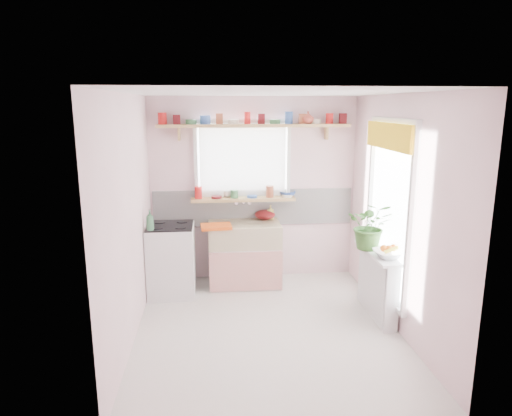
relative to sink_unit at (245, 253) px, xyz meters
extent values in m
plane|color=silver|center=(0.15, -1.29, -0.43)|extent=(3.20, 3.20, 0.00)
plane|color=white|center=(0.15, -1.29, 2.07)|extent=(3.20, 3.20, 0.00)
plane|color=#FDD4DA|center=(0.15, 0.31, 0.82)|extent=(2.80, 0.00, 2.80)
plane|color=#FDD4DA|center=(0.15, -2.89, 0.82)|extent=(2.80, 0.00, 2.80)
plane|color=#FDD4DA|center=(-1.25, -1.29, 0.82)|extent=(0.00, 3.20, 3.20)
plane|color=#FDD4DA|center=(1.55, -1.29, 0.82)|extent=(0.00, 3.20, 3.20)
cube|color=white|center=(0.15, 0.29, 0.57)|extent=(2.74, 0.03, 0.50)
cube|color=pink|center=(0.15, 0.29, 0.37)|extent=(2.74, 0.02, 0.12)
cube|color=white|center=(0.00, 0.30, 1.22)|extent=(1.20, 0.01, 1.00)
cube|color=white|center=(0.00, 0.24, 1.22)|extent=(1.15, 0.02, 0.95)
cube|color=white|center=(1.54, -1.09, 0.82)|extent=(0.01, 1.10, 1.90)
cube|color=yellow|center=(1.46, -1.09, 1.63)|extent=(0.03, 1.20, 0.28)
cube|color=white|center=(0.00, 0.01, -0.16)|extent=(0.85, 0.55, 0.55)
cube|color=#E15042|center=(0.00, -0.27, -0.16)|extent=(0.95, 0.02, 0.53)
cube|color=#C5B290|center=(0.00, 0.01, 0.27)|extent=(0.95, 0.55, 0.30)
cylinder|color=silver|center=(0.00, 0.26, 0.67)|extent=(0.03, 0.22, 0.03)
cube|color=white|center=(-0.95, -0.24, 0.02)|extent=(0.58, 0.58, 0.90)
cube|color=black|center=(-0.95, -0.24, 0.47)|extent=(0.56, 0.56, 0.02)
cylinder|color=black|center=(-1.09, -0.38, 0.49)|extent=(0.14, 0.14, 0.01)
cylinder|color=black|center=(-0.81, -0.38, 0.49)|extent=(0.14, 0.14, 0.01)
cylinder|color=black|center=(-1.09, -0.10, 0.49)|extent=(0.14, 0.14, 0.01)
cylinder|color=black|center=(-0.81, -0.10, 0.49)|extent=(0.14, 0.14, 0.01)
cube|color=white|center=(1.45, -1.09, -0.06)|extent=(0.15, 0.90, 0.75)
cube|color=white|center=(1.42, -1.09, 0.33)|extent=(0.22, 0.95, 0.03)
cube|color=tan|center=(0.00, 0.19, 0.71)|extent=(1.40, 0.22, 0.04)
cube|color=tan|center=(0.15, 0.18, 1.69)|extent=(2.52, 0.24, 0.04)
cylinder|color=red|center=(-1.03, 0.18, 1.77)|extent=(0.11, 0.11, 0.12)
cylinder|color=#590F14|center=(-0.85, 0.18, 1.77)|extent=(0.11, 0.11, 0.12)
cylinder|color=#3F7F4C|center=(-0.67, 0.18, 1.74)|extent=(0.11, 0.11, 0.06)
cylinder|color=#3359A5|center=(-0.49, 0.18, 1.77)|extent=(0.11, 0.11, 0.12)
cylinder|color=#A55133|center=(-0.30, 0.18, 1.77)|extent=(0.11, 0.11, 0.12)
cylinder|color=silver|center=(-0.12, 0.18, 1.74)|extent=(0.11, 0.11, 0.06)
cylinder|color=red|center=(0.06, 0.18, 1.77)|extent=(0.11, 0.11, 0.12)
cylinder|color=#590F14|center=(0.24, 0.18, 1.77)|extent=(0.11, 0.11, 0.12)
cylinder|color=#3F7F4C|center=(0.42, 0.18, 1.74)|extent=(0.11, 0.11, 0.06)
cylinder|color=#3359A5|center=(0.60, 0.18, 1.77)|extent=(0.11, 0.11, 0.12)
cylinder|color=#A55133|center=(0.79, 0.18, 1.77)|extent=(0.11, 0.11, 0.12)
cylinder|color=silver|center=(0.97, 0.18, 1.74)|extent=(0.11, 0.11, 0.06)
cylinder|color=red|center=(1.15, 0.18, 1.77)|extent=(0.11, 0.11, 0.12)
cylinder|color=#590F14|center=(1.33, 0.18, 1.77)|extent=(0.11, 0.11, 0.12)
cylinder|color=red|center=(-0.62, 0.19, 0.79)|extent=(0.11, 0.11, 0.12)
cylinder|color=#590F14|center=(-0.37, 0.19, 0.79)|extent=(0.11, 0.11, 0.12)
cylinder|color=#3F7F4C|center=(-0.12, 0.19, 0.76)|extent=(0.11, 0.11, 0.06)
cylinder|color=#3359A5|center=(0.12, 0.19, 0.79)|extent=(0.11, 0.11, 0.12)
cylinder|color=#A55133|center=(0.37, 0.19, 0.79)|extent=(0.11, 0.11, 0.12)
cylinder|color=silver|center=(0.62, 0.19, 0.76)|extent=(0.11, 0.11, 0.06)
cube|color=#EF5915|center=(-0.38, -0.19, 0.44)|extent=(0.40, 0.32, 0.04)
ellipsoid|color=#5E1012|center=(0.30, 0.21, 0.48)|extent=(0.32, 0.32, 0.13)
imported|color=#396B2A|center=(1.36, -1.00, 0.62)|extent=(0.62, 0.58, 0.55)
imported|color=silver|center=(1.47, -1.32, 0.38)|extent=(0.34, 0.34, 0.08)
imported|color=#366D2B|center=(1.48, -0.81, 0.45)|extent=(0.13, 0.10, 0.21)
imported|color=#DFD063|center=(0.37, 0.21, 0.52)|extent=(0.10, 0.10, 0.19)
imported|color=beige|center=(-0.21, 0.25, 0.77)|extent=(0.11, 0.11, 0.09)
imported|color=#2D4C92|center=(0.62, 0.25, 0.76)|extent=(0.26, 0.26, 0.07)
imported|color=#AC4335|center=(0.86, 0.16, 1.79)|extent=(0.17, 0.17, 0.16)
imported|color=#3B764B|center=(-1.16, -0.46, 0.61)|extent=(0.09, 0.10, 0.24)
sphere|color=orange|center=(1.47, -1.32, 0.44)|extent=(0.08, 0.08, 0.08)
sphere|color=orange|center=(1.53, -1.29, 0.44)|extent=(0.08, 0.08, 0.08)
sphere|color=orange|center=(1.42, -1.30, 0.44)|extent=(0.08, 0.08, 0.08)
cylinder|color=yellow|center=(1.49, -1.37, 0.45)|extent=(0.18, 0.04, 0.10)
camera|label=1|loc=(-0.41, -5.83, 1.95)|focal=32.00mm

